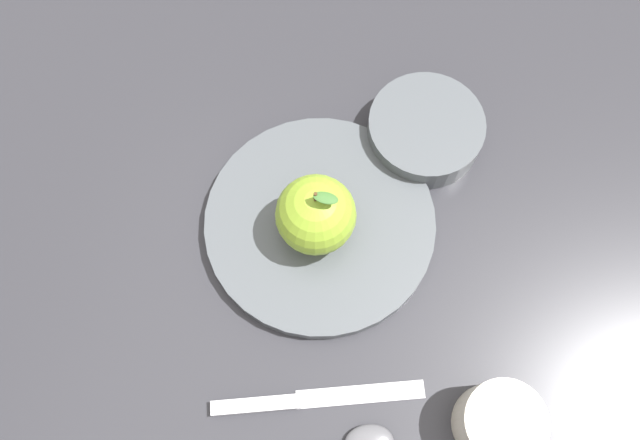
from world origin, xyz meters
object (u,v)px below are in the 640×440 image
(side_bowl, at_px, (425,129))
(knife, at_px, (296,400))
(dinner_plate, at_px, (320,223))
(cup, at_px, (499,423))
(apple, at_px, (316,215))

(side_bowl, xyz_separation_m, knife, (-0.06, -0.32, -0.02))
(dinner_plate, bearing_deg, knife, -81.47)
(dinner_plate, bearing_deg, cup, -34.95)
(apple, xyz_separation_m, side_bowl, (0.09, 0.15, -0.04))
(side_bowl, height_order, cup, cup)
(dinner_plate, relative_size, knife, 1.19)
(apple, bearing_deg, knife, -80.47)
(dinner_plate, height_order, apple, apple)
(knife, bearing_deg, cup, 9.18)
(cup, bearing_deg, apple, 146.96)
(apple, height_order, cup, apple)
(cup, height_order, knife, cup)
(side_bowl, distance_m, knife, 0.33)
(apple, distance_m, cup, 0.26)
(cup, bearing_deg, side_bowl, 114.95)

